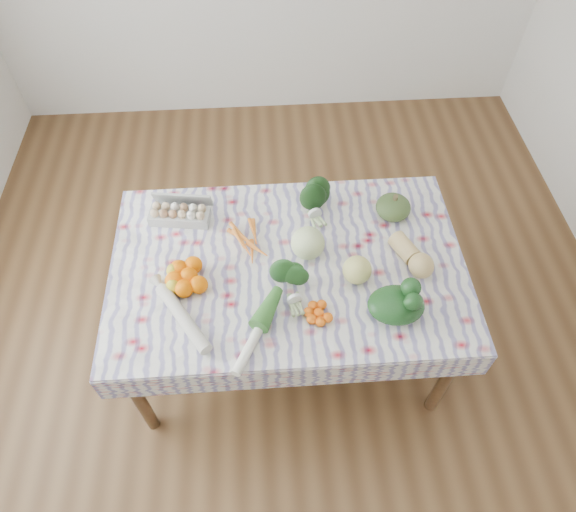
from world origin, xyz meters
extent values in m
plane|color=#55371D|center=(0.00, 0.00, 0.00)|extent=(4.50, 4.50, 0.00)
cube|color=brown|center=(0.00, 0.00, 0.73)|extent=(1.60, 1.00, 0.04)
cylinder|color=brown|center=(-0.74, -0.44, 0.35)|extent=(0.06, 0.06, 0.71)
cylinder|color=brown|center=(0.74, -0.44, 0.35)|extent=(0.06, 0.06, 0.71)
cylinder|color=brown|center=(-0.74, 0.44, 0.35)|extent=(0.06, 0.06, 0.71)
cylinder|color=brown|center=(0.74, 0.44, 0.35)|extent=(0.06, 0.06, 0.71)
cube|color=silver|center=(0.00, 0.00, 0.76)|extent=(1.66, 1.06, 0.01)
cube|color=#ADAEA8|center=(-0.52, 0.31, 0.80)|extent=(0.31, 0.16, 0.08)
cube|color=orange|center=(-0.19, 0.13, 0.78)|extent=(0.24, 0.23, 0.03)
ellipsoid|color=#143411|center=(0.14, 0.32, 0.84)|extent=(0.22, 0.20, 0.16)
ellipsoid|color=#3E5627|center=(0.54, 0.27, 0.82)|extent=(0.19, 0.19, 0.11)
sphere|color=beige|center=(0.10, 0.05, 0.84)|extent=(0.16, 0.16, 0.16)
ellipsoid|color=tan|center=(0.57, -0.03, 0.82)|extent=(0.21, 0.28, 0.12)
cube|color=#FF6B00|center=(-0.45, -0.07, 0.81)|extent=(0.32, 0.32, 0.09)
ellipsoid|color=#1F4E1D|center=(0.00, -0.17, 0.82)|extent=(0.20, 0.20, 0.12)
cube|color=#FF660E|center=(0.11, -0.29, 0.79)|extent=(0.19, 0.19, 0.05)
sphere|color=#D5D06C|center=(0.30, -0.11, 0.83)|extent=(0.14, 0.14, 0.13)
ellipsoid|color=#133413|center=(0.44, -0.29, 0.82)|extent=(0.26, 0.21, 0.11)
cylinder|color=beige|center=(-0.47, -0.28, 0.79)|extent=(0.27, 0.37, 0.06)
cylinder|color=white|center=(-0.15, -0.37, 0.78)|extent=(0.23, 0.39, 0.05)
camera|label=1|loc=(-0.10, -1.43, 2.69)|focal=32.00mm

